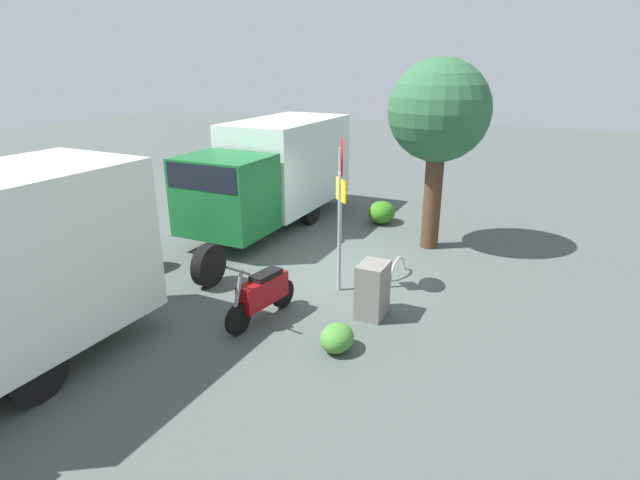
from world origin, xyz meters
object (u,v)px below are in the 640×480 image
stop_sign (341,192)px  utility_cabinet (373,290)px  box_truck_near (271,170)px  motorcycle (263,293)px  street_tree (439,114)px  bike_rack_hoop (397,275)px

stop_sign → utility_cabinet: stop_sign is taller
box_truck_near → motorcycle: box_truck_near is taller
street_tree → bike_rack_hoop: 3.95m
utility_cabinet → motorcycle: bearing=-63.0°
stop_sign → utility_cabinet: bearing=50.3°
box_truck_near → street_tree: (0.07, 4.57, 1.72)m
street_tree → bike_rack_hoop: size_ratio=5.42×
stop_sign → street_tree: street_tree is taller
motorcycle → stop_sign: bearing=164.9°
stop_sign → bike_rack_hoop: 2.60m
box_truck_near → stop_sign: 4.84m
stop_sign → street_tree: size_ratio=0.68×
box_truck_near → utility_cabinet: size_ratio=7.55×
motorcycle → street_tree: 6.12m
box_truck_near → motorcycle: size_ratio=4.37×
street_tree → box_truck_near: bearing=-90.9°
stop_sign → bike_rack_hoop: bearing=143.6°
stop_sign → bike_rack_hoop: size_ratio=3.70×
box_truck_near → motorcycle: bearing=28.8°
motorcycle → bike_rack_hoop: 3.46m
box_truck_near → utility_cabinet: bearing=48.2°
motorcycle → stop_sign: (-1.71, 0.84, 1.58)m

